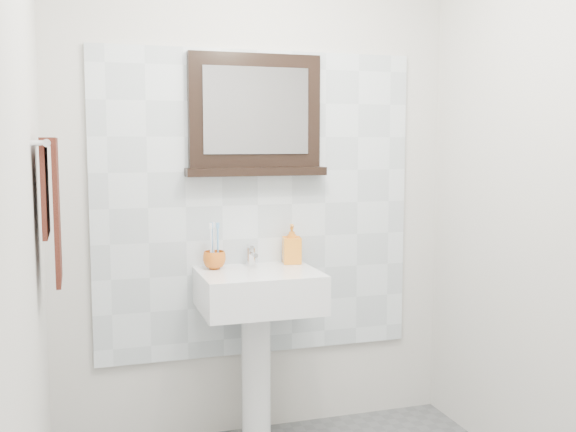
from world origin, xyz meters
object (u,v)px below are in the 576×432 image
object	(u,v)px
pedestal_sink	(258,309)
soap_dispenser	(292,244)
hand_towel	(52,199)
toothbrush_cup	(214,260)
framed_mirror	(255,118)

from	to	relation	value
pedestal_sink	soap_dispenser	world-z (taller)	soap_dispenser
hand_towel	toothbrush_cup	bearing A→B (deg)	30.74
pedestal_sink	framed_mirror	bearing A→B (deg)	78.28
toothbrush_cup	hand_towel	world-z (taller)	hand_towel
soap_dispenser	framed_mirror	distance (m)	0.64
toothbrush_cup	framed_mirror	size ratio (longest dim) A/B	0.16
soap_dispenser	framed_mirror	xyz separation A→B (m)	(-0.17, 0.05, 0.62)
hand_towel	soap_dispenser	bearing A→B (deg)	22.19
pedestal_sink	soap_dispenser	size ratio (longest dim) A/B	4.93
pedestal_sink	toothbrush_cup	xyz separation A→B (m)	(-0.18, 0.11, 0.23)
framed_mirror	pedestal_sink	bearing A→B (deg)	-101.72
framed_mirror	hand_towel	xyz separation A→B (m)	(-0.93, -0.50, -0.33)
soap_dispenser	toothbrush_cup	bearing A→B (deg)	-165.11
soap_dispenser	hand_towel	distance (m)	1.22
framed_mirror	soap_dispenser	bearing A→B (deg)	-15.84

